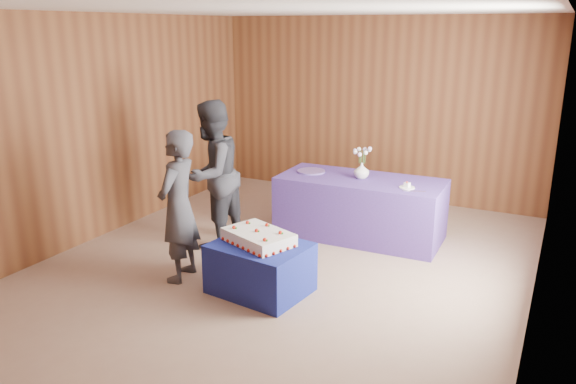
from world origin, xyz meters
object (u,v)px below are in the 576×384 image
Objects in this scene: guest_right at (212,174)px; vase at (362,171)px; guest_left at (178,206)px; sheet_cake at (259,237)px; cake_table at (260,268)px; serving_table at (360,208)px.

vase is at bearing 125.16° from guest_right.
vase is 0.12× the size of guest_left.
guest_right is at bearing 164.08° from sheet_cake.
guest_right is (-1.14, 0.87, 0.62)m from cake_table.
guest_right is at bearing 149.94° from cake_table.
guest_right reaches higher than cake_table.
vase is at bearing 99.92° from sheet_cake.
guest_right reaches higher than vase.
vase reaches higher than cake_table.
serving_table is (0.35, 1.90, 0.12)m from cake_table.
cake_table is at bearing -101.59° from serving_table.
guest_right is at bearing -145.05° from vase.
guest_left is at bearing -150.32° from sheet_cake.
serving_table is 0.47m from vase.
cake_table is at bearing 52.69° from guest_right.
guest_left is at bearing 14.44° from guest_right.
guest_right is (-1.11, 0.84, 0.31)m from sheet_cake.
cake_table is 0.57× the size of guest_left.
guest_right reaches higher than serving_table.
vase is 1.81m from guest_right.
guest_right is at bearing -175.13° from guest_left.
vase is at bearing 87.12° from cake_table.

